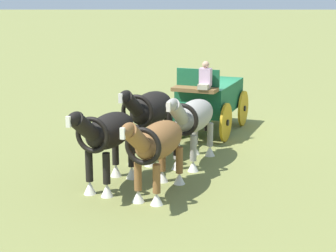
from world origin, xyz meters
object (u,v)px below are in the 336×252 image
Objects in this scene: draft_horse_rear_near at (193,119)px; show_wagon at (209,98)px; draft_horse_lead_off at (108,135)px; draft_horse_rear_off at (150,111)px; draft_horse_lead_near at (157,144)px.

show_wagon is at bearing 168.84° from draft_horse_rear_near.
draft_horse_lead_off is (5.60, -2.87, 0.20)m from show_wagon.
draft_horse_rear_near is 2.91m from draft_horse_lead_off.
draft_horse_rear_off reaches higher than draft_horse_lead_near.
draft_horse_rear_off is at bearing -111.90° from draft_horse_rear_near.
draft_horse_lead_off is (2.44, -0.95, -0.05)m from draft_horse_rear_off.
draft_horse_rear_off is 2.62m from draft_horse_lead_off.
draft_horse_rear_off is 1.06× the size of draft_horse_lead_off.
draft_horse_lead_near is (6.07, -1.66, 0.11)m from show_wagon.
draft_horse_rear_off reaches higher than draft_horse_lead_off.
draft_horse_lead_near is at bearing -21.18° from draft_horse_rear_near.
draft_horse_rear_near is at bearing 132.27° from draft_horse_lead_off.
show_wagon is 6.29m from draft_horse_lead_near.
draft_horse_lead_off is (1.96, -2.15, 0.06)m from draft_horse_rear_near.
draft_horse_rear_off is at bearing -174.78° from draft_horse_lead_near.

